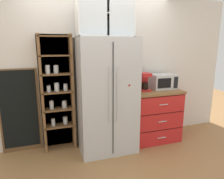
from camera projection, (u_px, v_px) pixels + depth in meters
ground_plane at (106, 147)px, 3.45m from camera, size 10.78×10.78×0.00m
wall_back_cream at (99, 70)px, 3.55m from camera, size 5.07×0.10×2.55m
refrigerator at (106, 95)px, 3.25m from camera, size 0.90×0.73×1.82m
pantry_shelf_column at (57, 92)px, 3.29m from camera, size 0.55×0.27×1.88m
counter_cabinet at (154, 114)px, 3.68m from camera, size 0.89×0.62×0.93m
microwave at (162, 81)px, 3.65m from camera, size 0.44×0.33×0.26m
coffee_maker at (144, 82)px, 3.49m from camera, size 0.17×0.20×0.31m
mug_sage at (154, 87)px, 3.62m from camera, size 0.11×0.07×0.09m
bottle_cobalt at (134, 83)px, 3.53m from camera, size 0.07×0.07×0.27m
upper_cabinet at (105, 14)px, 3.03m from camera, size 0.86×0.32×0.67m
chalkboard_menu at (20, 111)px, 3.20m from camera, size 0.60×0.04×1.35m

